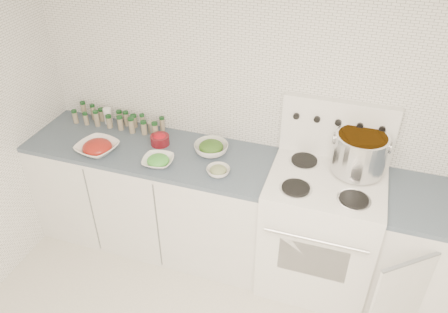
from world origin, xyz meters
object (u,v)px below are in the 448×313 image
(stove, at_px, (319,227))
(stock_pot, at_px, (360,152))
(bowl_tomato, at_px, (97,147))
(bowl_snowpea, at_px, (158,161))

(stove, distance_m, stock_pot, 0.63)
(stove, xyz_separation_m, bowl_tomato, (-1.63, -0.16, 0.44))
(stove, xyz_separation_m, bowl_snowpea, (-1.15, -0.16, 0.43))
(bowl_snowpea, bearing_deg, stove, 8.00)
(bowl_tomato, bearing_deg, stove, 5.58)
(stove, bearing_deg, bowl_snowpea, -172.00)
(stock_pot, relative_size, bowl_tomato, 1.09)
(stock_pot, height_order, bowl_snowpea, stock_pot)
(stock_pot, bearing_deg, stove, -139.85)
(stove, relative_size, bowl_tomato, 4.03)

